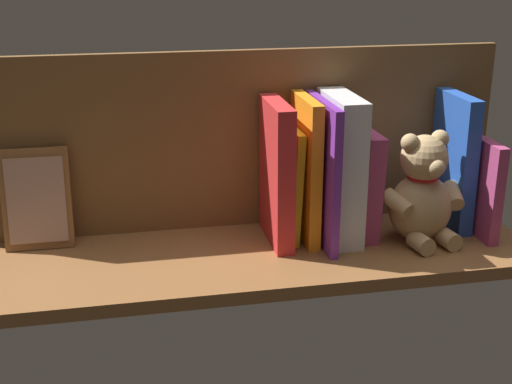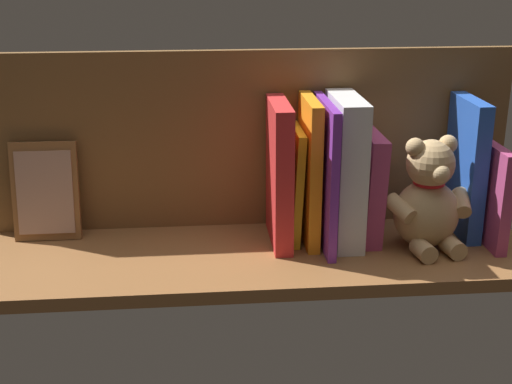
{
  "view_description": "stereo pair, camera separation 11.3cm",
  "coord_description": "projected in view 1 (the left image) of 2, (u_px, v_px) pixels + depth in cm",
  "views": [
    {
      "loc": [
        20.9,
        104.46,
        48.32
      ],
      "look_at": [
        0.0,
        0.0,
        10.35
      ],
      "focal_mm": 48.46,
      "sensor_mm": 36.0,
      "label": 1
    },
    {
      "loc": [
        9.72,
        106.08,
        48.32
      ],
      "look_at": [
        0.0,
        0.0,
        10.35
      ],
      "focal_mm": 48.46,
      "sensor_mm": 36.0,
      "label": 2
    }
  ],
  "objects": [
    {
      "name": "ground_plane",
      "position": [
        256.0,
        256.0,
        1.17
      ],
      "size": [
        93.68,
        29.07,
        2.2
      ],
      "primitive_type": "cube",
      "color": "brown"
    },
    {
      "name": "shelf_back_panel",
      "position": [
        242.0,
        140.0,
        1.23
      ],
      "size": [
        93.68,
        1.5,
        31.75
      ],
      "primitive_type": "cube",
      "color": "brown",
      "rests_on": "ground_plane"
    },
    {
      "name": "book_0",
      "position": [
        473.0,
        182.0,
        1.23
      ],
      "size": [
        1.92,
        17.96,
        17.27
      ],
      "primitive_type": "cube",
      "color": "#B23F72",
      "rests_on": "ground_plane"
    },
    {
      "name": "book_1",
      "position": [
        454.0,
        161.0,
        1.24
      ],
      "size": [
        2.89,
        13.2,
        24.22
      ],
      "primitive_type": "cube",
      "rotation": [
        0.0,
        0.01,
        0.0
      ],
      "color": "blue",
      "rests_on": "ground_plane"
    },
    {
      "name": "teddy_bear",
      "position": [
        422.0,
        194.0,
        1.18
      ],
      "size": [
        15.42,
        13.44,
        19.22
      ],
      "rotation": [
        0.0,
        0.0,
        0.15
      ],
      "color": "tan",
      "rests_on": "ground_plane"
    },
    {
      "name": "book_2",
      "position": [
        362.0,
        182.0,
        1.21
      ],
      "size": [
        3.46,
        13.63,
        18.75
      ],
      "primitive_type": "cube",
      "rotation": [
        0.0,
        -0.03,
        0.0
      ],
      "color": "#B23F72",
      "rests_on": "ground_plane"
    },
    {
      "name": "dictionary_thick_white",
      "position": [
        340.0,
        167.0,
        1.18
      ],
      "size": [
        4.67,
        15.23,
        25.11
      ],
      "primitive_type": "cube",
      "color": "white",
      "rests_on": "ground_plane"
    },
    {
      "name": "book_3",
      "position": [
        321.0,
        172.0,
        1.17
      ],
      "size": [
        1.4,
        17.65,
        24.67
      ],
      "primitive_type": "cube",
      "color": "purple",
      "rests_on": "ground_plane"
    },
    {
      "name": "book_4",
      "position": [
        305.0,
        169.0,
        1.18
      ],
      "size": [
        2.01,
        14.14,
        24.82
      ],
      "primitive_type": "cube",
      "color": "orange",
      "rests_on": "ground_plane"
    },
    {
      "name": "book_5",
      "position": [
        290.0,
        183.0,
        1.19
      ],
      "size": [
        2.15,
        11.88,
        19.59
      ],
      "primitive_type": "cube",
      "rotation": [
        0.0,
        -0.04,
        0.0
      ],
      "color": "yellow",
      "rests_on": "ground_plane"
    },
    {
      "name": "book_6",
      "position": [
        277.0,
        173.0,
        1.17
      ],
      "size": [
        3.19,
        14.86,
        24.42
      ],
      "primitive_type": "cube",
      "rotation": [
        0.0,
        0.01,
        0.0
      ],
      "color": "red",
      "rests_on": "ground_plane"
    },
    {
      "name": "picture_frame_leaning",
      "position": [
        37.0,
        199.0,
        1.15
      ],
      "size": [
        11.3,
        4.03,
        17.12
      ],
      "color": "brown",
      "rests_on": "ground_plane"
    }
  ]
}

